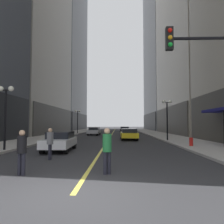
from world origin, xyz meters
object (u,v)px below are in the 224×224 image
Objects in this scene: car_silver at (94,131)px; fire_hydrant_right at (191,143)px; street_lamp_left_far at (78,116)px; street_lamp_right_mid at (167,111)px; street_lamp_left_near at (6,103)px; car_yellow at (129,134)px; pedestrian_in_grey_suit at (50,141)px; pedestrian_in_green_parka at (107,147)px; car_white at (60,140)px; car_black at (124,130)px; pedestrian_in_black_coat at (22,149)px.

fire_hydrant_right is at bearing -62.68° from car_silver.
street_lamp_right_mid is (12.80, -16.56, 0.00)m from street_lamp_left_far.
street_lamp_left_near is at bearing -145.17° from street_lamp_right_mid.
pedestrian_in_grey_suit is (-4.81, -14.04, 0.24)m from car_yellow.
pedestrian_in_green_parka is at bearing -124.15° from fire_hydrant_right.
car_white is at bearing 97.19° from pedestrian_in_grey_suit.
street_lamp_left_far is (-7.18, 31.55, 2.25)m from pedestrian_in_green_parka.
street_lamp_left_far is at bearing 98.02° from pedestrian_in_grey_suit.
fire_hydrant_right is (0.50, -5.97, -2.86)m from street_lamp_right_mid.
car_black is 32.61m from pedestrian_in_grey_suit.
street_lamp_right_mid reaches higher than pedestrian_in_black_coat.
car_black reaches higher than fire_hydrant_right.
pedestrian_in_black_coat is at bearing -175.40° from pedestrian_in_green_parka.
street_lamp_left_far reaches higher than car_black.
street_lamp_left_far is at bearing 97.27° from pedestrian_in_black_coat.
pedestrian_in_grey_suit is 11.00m from fire_hydrant_right.
pedestrian_in_green_parka is 0.39× the size of street_lamp_right_mid.
car_yellow is 1.05× the size of street_lamp_left_far.
pedestrian_in_green_parka is 1.04× the size of pedestrian_in_grey_suit.
car_yellow is 2.83× the size of pedestrian_in_black_coat.
car_yellow is at bearing -63.79° from car_silver.
fire_hydrant_right is (13.30, -22.52, -2.86)m from street_lamp_left_far.
car_yellow is 17.01m from street_lamp_left_far.
car_black is 2.49× the size of pedestrian_in_grey_suit.
car_yellow is at bearing 63.09° from car_white.
street_lamp_left_near reaches higher than fire_hydrant_right.
car_silver is 5.60m from street_lamp_left_far.
fire_hydrant_right is (4.50, -26.41, -0.32)m from car_black.
car_black is 5.15× the size of fire_hydrant_right.
car_yellow is 2.71× the size of pedestrian_in_green_parka.
pedestrian_in_green_parka is (3.67, -27.99, 0.28)m from car_silver.
street_lamp_left_far is at bearing 98.15° from car_white.
car_yellow is 14.42m from street_lamp_left_near.
street_lamp_left_near is 15.59m from street_lamp_right_mid.
fire_hydrant_right is at bearing -59.44° from street_lamp_left_far.
pedestrian_in_black_coat reaches higher than car_yellow.
pedestrian_in_green_parka is at bearing -92.62° from car_black.
street_lamp_left_far is (0.00, 25.46, 0.00)m from street_lamp_left_near.
car_silver is 28.23m from pedestrian_in_green_parka.
pedestrian_in_grey_suit reaches higher than car_yellow.
car_white reaches higher than fire_hydrant_right.
car_white is at bearing -89.90° from car_silver.
pedestrian_in_black_coat is (0.55, -28.24, 0.24)m from car_silver.
pedestrian_in_grey_suit is (-3.18, 3.18, -0.04)m from pedestrian_in_green_parka.
pedestrian_in_grey_suit is at bearing -88.85° from car_silver.
car_silver is 5.92× the size of fire_hydrant_right.
pedestrian_in_black_coat is at bearing -82.73° from street_lamp_left_far.
pedestrian_in_green_parka is (3.64, -6.83, 0.29)m from car_white.
car_silver is at bearing 80.92° from street_lamp_left_near.
car_black is at bearing 73.32° from street_lamp_left_near.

